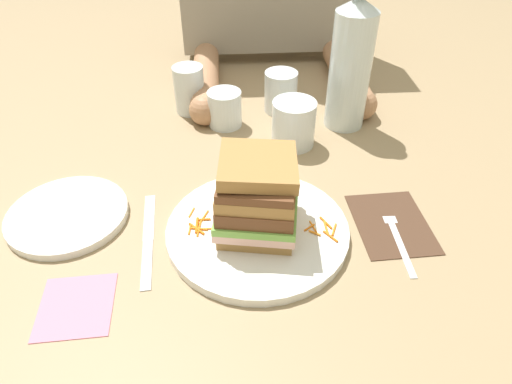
# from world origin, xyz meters

# --- Properties ---
(ground_plane) EXTENTS (3.00, 3.00, 0.00)m
(ground_plane) POSITION_xyz_m (0.00, 0.00, 0.00)
(ground_plane) COLOR #9E8460
(main_plate) EXTENTS (0.27, 0.27, 0.01)m
(main_plate) POSITION_xyz_m (0.02, 0.00, 0.01)
(main_plate) COLOR white
(main_plate) RESTS_ON ground_plane
(sandwich) EXTENTS (0.13, 0.14, 0.12)m
(sandwich) POSITION_xyz_m (0.02, 0.00, 0.07)
(sandwich) COLOR #A87A42
(sandwich) RESTS_ON main_plate
(carrot_shred_0) EXTENTS (0.02, 0.03, 0.00)m
(carrot_shred_0) POSITION_xyz_m (-0.06, 0.02, 0.02)
(carrot_shred_0) COLOR orange
(carrot_shred_0) RESTS_ON main_plate
(carrot_shred_1) EXTENTS (0.02, 0.03, 0.00)m
(carrot_shred_1) POSITION_xyz_m (-0.07, -0.00, 0.02)
(carrot_shred_1) COLOR orange
(carrot_shred_1) RESTS_ON main_plate
(carrot_shred_2) EXTENTS (0.01, 0.02, 0.00)m
(carrot_shred_2) POSITION_xyz_m (-0.08, 0.04, 0.02)
(carrot_shred_2) COLOR orange
(carrot_shred_2) RESTS_ON main_plate
(carrot_shred_3) EXTENTS (0.03, 0.00, 0.00)m
(carrot_shred_3) POSITION_xyz_m (-0.06, 0.00, 0.02)
(carrot_shred_3) COLOR orange
(carrot_shred_3) RESTS_ON main_plate
(carrot_shred_4) EXTENTS (0.01, 0.03, 0.00)m
(carrot_shred_4) POSITION_xyz_m (-0.07, -0.00, 0.02)
(carrot_shred_4) COLOR orange
(carrot_shred_4) RESTS_ON main_plate
(carrot_shred_5) EXTENTS (0.00, 0.02, 0.00)m
(carrot_shred_5) POSITION_xyz_m (-0.08, 0.00, 0.02)
(carrot_shred_5) COLOR orange
(carrot_shred_5) RESTS_ON main_plate
(carrot_shred_6) EXTENTS (0.02, 0.00, 0.00)m
(carrot_shred_6) POSITION_xyz_m (-0.06, 0.02, 0.02)
(carrot_shred_6) COLOR orange
(carrot_shred_6) RESTS_ON main_plate
(carrot_shred_7) EXTENTS (0.03, 0.01, 0.00)m
(carrot_shred_7) POSITION_xyz_m (-0.07, 0.00, 0.02)
(carrot_shred_7) COLOR orange
(carrot_shred_7) RESTS_ON main_plate
(carrot_shred_8) EXTENTS (0.01, 0.03, 0.00)m
(carrot_shred_8) POSITION_xyz_m (-0.07, 0.01, 0.02)
(carrot_shred_8) COLOR orange
(carrot_shred_8) RESTS_ON main_plate
(carrot_shred_9) EXTENTS (0.01, 0.02, 0.00)m
(carrot_shred_9) POSITION_xyz_m (0.13, -0.02, 0.02)
(carrot_shred_9) COLOR orange
(carrot_shred_9) RESTS_ON main_plate
(carrot_shred_10) EXTENTS (0.02, 0.02, 0.00)m
(carrot_shred_10) POSITION_xyz_m (0.12, -0.03, 0.02)
(carrot_shred_10) COLOR orange
(carrot_shred_10) RESTS_ON main_plate
(carrot_shred_11) EXTENTS (0.02, 0.01, 0.00)m
(carrot_shred_11) POSITION_xyz_m (0.09, -0.01, 0.02)
(carrot_shred_11) COLOR orange
(carrot_shred_11) RESTS_ON main_plate
(carrot_shred_12) EXTENTS (0.02, 0.03, 0.00)m
(carrot_shred_12) POSITION_xyz_m (0.12, 0.00, 0.02)
(carrot_shred_12) COLOR orange
(carrot_shred_12) RESTS_ON main_plate
(carrot_shred_13) EXTENTS (0.01, 0.02, 0.00)m
(carrot_shred_13) POSITION_xyz_m (0.10, -0.01, 0.02)
(carrot_shred_13) COLOR orange
(carrot_shred_13) RESTS_ON main_plate
(carrot_shred_14) EXTENTS (0.00, 0.03, 0.00)m
(carrot_shred_14) POSITION_xyz_m (0.12, -0.01, 0.02)
(carrot_shred_14) COLOR orange
(carrot_shred_14) RESTS_ON main_plate
(carrot_shred_15) EXTENTS (0.02, 0.01, 0.00)m
(carrot_shred_15) POSITION_xyz_m (0.10, -0.02, 0.02)
(carrot_shred_15) COLOR orange
(carrot_shred_15) RESTS_ON main_plate
(napkin_dark) EXTENTS (0.12, 0.15, 0.00)m
(napkin_dark) POSITION_xyz_m (0.23, 0.01, 0.00)
(napkin_dark) COLOR #4C3323
(napkin_dark) RESTS_ON ground_plane
(fork) EXTENTS (0.02, 0.17, 0.00)m
(fork) POSITION_xyz_m (0.22, -0.01, 0.00)
(fork) COLOR silver
(fork) RESTS_ON napkin_dark
(knife) EXTENTS (0.03, 0.20, 0.00)m
(knife) POSITION_xyz_m (-0.14, -0.00, 0.00)
(knife) COLOR silver
(knife) RESTS_ON ground_plane
(juice_glass) EXTENTS (0.08, 0.08, 0.09)m
(juice_glass) POSITION_xyz_m (0.10, 0.24, 0.04)
(juice_glass) COLOR white
(juice_glass) RESTS_ON ground_plane
(water_bottle) EXTENTS (0.08, 0.08, 0.29)m
(water_bottle) POSITION_xyz_m (0.22, 0.31, 0.13)
(water_bottle) COLOR silver
(water_bottle) RESTS_ON ground_plane
(empty_tumbler_0) EXTENTS (0.07, 0.07, 0.08)m
(empty_tumbler_0) POSITION_xyz_m (0.09, 0.38, 0.04)
(empty_tumbler_0) COLOR silver
(empty_tumbler_0) RESTS_ON ground_plane
(empty_tumbler_1) EXTENTS (0.06, 0.06, 0.10)m
(empty_tumbler_1) POSITION_xyz_m (-0.10, 0.39, 0.05)
(empty_tumbler_1) COLOR silver
(empty_tumbler_1) RESTS_ON ground_plane
(empty_tumbler_2) EXTENTS (0.07, 0.07, 0.07)m
(empty_tumbler_2) POSITION_xyz_m (-0.02, 0.32, 0.04)
(empty_tumbler_2) COLOR silver
(empty_tumbler_2) RESTS_ON ground_plane
(side_plate) EXTENTS (0.18, 0.18, 0.01)m
(side_plate) POSITION_xyz_m (-0.27, 0.06, 0.01)
(side_plate) COLOR white
(side_plate) RESTS_ON ground_plane
(napkin_pink) EXTENTS (0.10, 0.10, 0.00)m
(napkin_pink) POSITION_xyz_m (-0.22, -0.12, 0.00)
(napkin_pink) COLOR pink
(napkin_pink) RESTS_ON ground_plane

